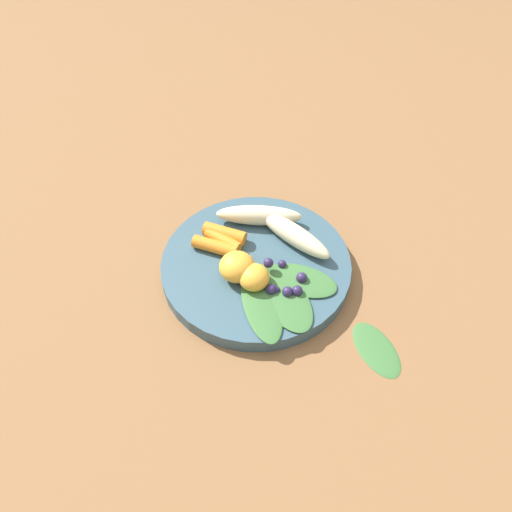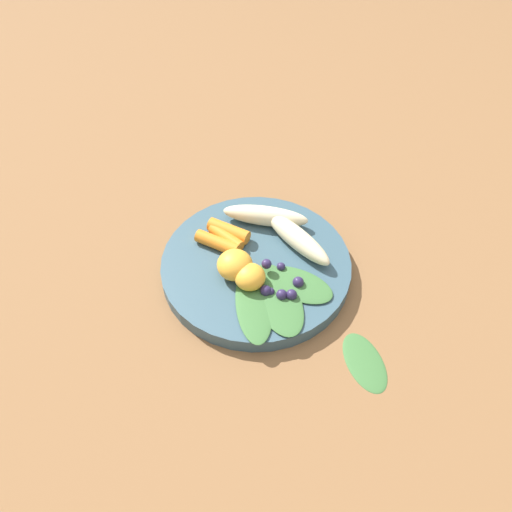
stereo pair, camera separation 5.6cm
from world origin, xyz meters
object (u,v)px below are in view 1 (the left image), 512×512
Objects in this scene: banana_peeled_left at (259,215)px; banana_peeled_right at (294,235)px; bowl at (256,266)px; kale_leaf_stray at (377,349)px; orange_segment_near at (254,277)px.

banana_peeled_left and banana_peeled_right have the same top height.
bowl is 3.06× the size of kale_leaf_stray.
orange_segment_near is at bearing -142.87° from kale_leaf_stray.
bowl is at bearing 89.72° from banana_peeled_left.
banana_peeled_right is at bearing 161.86° from orange_segment_near.
kale_leaf_stray is at bearing 67.44° from bowl.
banana_peeled_left is at bearing -167.85° from kale_leaf_stray.
banana_peeled_left reaches higher than kale_leaf_stray.
bowl is at bearing 77.46° from banana_peeled_right.
orange_segment_near is (0.09, -0.03, 0.00)m from banana_peeled_right.
orange_segment_near is (0.04, 0.01, 0.03)m from bowl.
banana_peeled_left is at bearing 5.09° from banana_peeled_right.
orange_segment_near reaches higher than banana_peeled_left.
banana_peeled_left is 1.45× the size of kale_leaf_stray.
banana_peeled_right is 0.10m from orange_segment_near.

